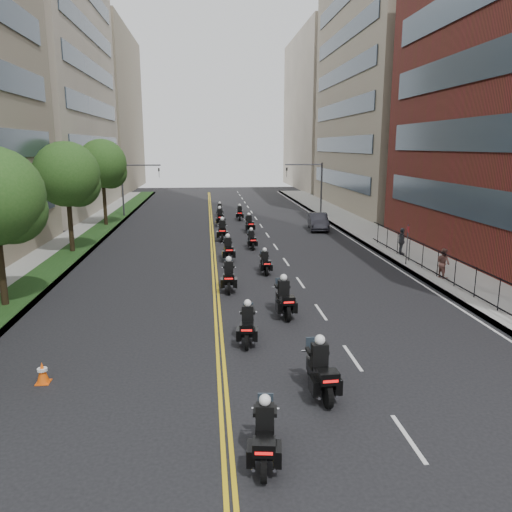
{
  "coord_description": "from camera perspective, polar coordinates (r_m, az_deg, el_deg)",
  "views": [
    {
      "loc": [
        -1.82,
        -11.05,
        7.34
      ],
      "look_at": [
        0.71,
        14.63,
        1.63
      ],
      "focal_mm": 35.0,
      "sensor_mm": 36.0,
      "label": 1
    }
  ],
  "objects": [
    {
      "name": "ground",
      "position": [
        13.39,
        3.33,
        -20.8
      ],
      "size": [
        160.0,
        160.0,
        0.0
      ],
      "primitive_type": "plane",
      "color": "black",
      "rests_on": "ground"
    },
    {
      "name": "sidewalk_right",
      "position": [
        39.28,
        15.07,
        1.39
      ],
      "size": [
        4.0,
        90.0,
        0.15
      ],
      "primitive_type": "cube",
      "color": "gray",
      "rests_on": "ground"
    },
    {
      "name": "sidewalk_left",
      "position": [
        38.16,
        -21.0,
        0.66
      ],
      "size": [
        4.0,
        90.0,
        0.15
      ],
      "primitive_type": "cube",
      "color": "gray",
      "rests_on": "ground"
    },
    {
      "name": "grass_strip",
      "position": [
        37.93,
        -19.84,
        0.83
      ],
      "size": [
        2.0,
        90.0,
        0.04
      ],
      "primitive_type": "cube",
      "color": "#153814",
      "rests_on": "sidewalk_left"
    },
    {
      "name": "building_right_tan",
      "position": [
        63.94,
        16.7,
        18.86
      ],
      "size": [
        15.11,
        28.0,
        30.0
      ],
      "color": "gray",
      "rests_on": "ground"
    },
    {
      "name": "building_right_far",
      "position": [
        92.22,
        9.38,
        15.84
      ],
      "size": [
        15.0,
        28.0,
        26.0
      ],
      "primitive_type": "cube",
      "color": "gray",
      "rests_on": "ground"
    },
    {
      "name": "building_left_mid",
      "position": [
        63.14,
        -25.86,
        20.1
      ],
      "size": [
        16.11,
        28.0,
        34.0
      ],
      "color": "gray",
      "rests_on": "ground"
    },
    {
      "name": "building_left_far",
      "position": [
        91.48,
        -19.08,
        15.37
      ],
      "size": [
        16.0,
        28.0,
        26.0
      ],
      "primitive_type": "cube",
      "color": "gray",
      "rests_on": "ground"
    },
    {
      "name": "iron_fence",
      "position": [
        27.15,
        22.76,
        -2.23
      ],
      "size": [
        0.05,
        28.0,
        1.5
      ],
      "color": "black",
      "rests_on": "sidewalk_right"
    },
    {
      "name": "street_trees",
      "position": [
        31.13,
        -23.06,
        7.42
      ],
      "size": [
        4.4,
        38.4,
        7.98
      ],
      "color": "black",
      "rests_on": "ground"
    },
    {
      "name": "traffic_signal_right",
      "position": [
        54.37,
        6.51,
        8.56
      ],
      "size": [
        4.09,
        0.2,
        5.6
      ],
      "color": "#3F3F44",
      "rests_on": "ground"
    },
    {
      "name": "traffic_signal_left",
      "position": [
        53.73,
        -14.03,
        8.22
      ],
      "size": [
        4.09,
        0.2,
        5.6
      ],
      "color": "#3F3F44",
      "rests_on": "ground"
    },
    {
      "name": "motorcycle_0",
      "position": [
        12.48,
        1.0,
        -19.93
      ],
      "size": [
        0.69,
        2.25,
        1.66
      ],
      "rotation": [
        0.0,
        0.0,
        -0.14
      ],
      "color": "black",
      "rests_on": "ground"
    },
    {
      "name": "motorcycle_1",
      "position": [
        15.44,
        7.38,
        -12.99
      ],
      "size": [
        0.61,
        2.5,
        1.85
      ],
      "rotation": [
        0.0,
        0.0,
        0.05
      ],
      "color": "black",
      "rests_on": "ground"
    },
    {
      "name": "motorcycle_2",
      "position": [
        19.11,
        -0.97,
        -7.99
      ],
      "size": [
        0.66,
        2.25,
        1.66
      ],
      "rotation": [
        0.0,
        0.0,
        -0.12
      ],
      "color": "black",
      "rests_on": "ground"
    },
    {
      "name": "motorcycle_3",
      "position": [
        22.05,
        3.23,
        -4.99
      ],
      "size": [
        0.6,
        2.51,
        1.85
      ],
      "rotation": [
        0.0,
        0.0,
        0.05
      ],
      "color": "black",
      "rests_on": "ground"
    },
    {
      "name": "motorcycle_4",
      "position": [
        25.84,
        -3.12,
        -2.43
      ],
      "size": [
        0.58,
        2.41,
        1.78
      ],
      "rotation": [
        0.0,
        0.0,
        -0.05
      ],
      "color": "black",
      "rests_on": "ground"
    },
    {
      "name": "motorcycle_5",
      "position": [
        29.26,
        1.03,
        -0.84
      ],
      "size": [
        0.48,
        2.06,
        1.52
      ],
      "rotation": [
        0.0,
        0.0,
        0.03
      ],
      "color": "black",
      "rests_on": "ground"
    },
    {
      "name": "motorcycle_6",
      "position": [
        32.6,
        -3.21,
        0.69
      ],
      "size": [
        0.56,
        2.38,
        1.76
      ],
      "rotation": [
        0.0,
        0.0,
        0.04
      ],
      "color": "black",
      "rests_on": "ground"
    },
    {
      "name": "motorcycle_7",
      "position": [
        36.33,
        -0.52,
        1.8
      ],
      "size": [
        0.52,
        2.08,
        1.54
      ],
      "rotation": [
        0.0,
        0.0,
        0.06
      ],
      "color": "black",
      "rests_on": "ground"
    },
    {
      "name": "motorcycle_8",
      "position": [
        39.59,
        -3.86,
        2.85
      ],
      "size": [
        0.6,
        2.53,
        1.87
      ],
      "rotation": [
        0.0,
        0.0,
        -0.04
      ],
      "color": "black",
      "rests_on": "ground"
    },
    {
      "name": "motorcycle_9",
      "position": [
        43.3,
        -0.78,
        3.62
      ],
      "size": [
        0.62,
        2.31,
        1.7
      ],
      "rotation": [
        0.0,
        0.0,
        0.09
      ],
      "color": "black",
      "rests_on": "ground"
    },
    {
      "name": "motorcycle_10",
      "position": [
        47.05,
        -4.15,
        4.36
      ],
      "size": [
        0.64,
        2.49,
        1.84
      ],
      "rotation": [
        0.0,
        0.0,
        0.07
      ],
      "color": "black",
      "rests_on": "ground"
    },
    {
      "name": "motorcycle_11",
      "position": [
        50.56,
        -1.88,
        4.86
      ],
      "size": [
        0.53,
        2.21,
        1.63
      ],
      "rotation": [
        0.0,
        0.0,
        -0.05
      ],
      "color": "black",
      "rests_on": "ground"
    },
    {
      "name": "motorcycle_12",
      "position": [
        53.65,
        -4.16,
        5.23
      ],
      "size": [
        0.47,
        2.06,
        1.52
      ],
      "rotation": [
        0.0,
        0.0,
        -0.01
      ],
      "color": "black",
      "rests_on": "ground"
    },
    {
      "name": "parked_sedan",
      "position": [
        44.96,
        7.12,
        3.93
      ],
      "size": [
        2.07,
        4.62,
        1.47
      ],
      "primitive_type": "imported",
      "rotation": [
        0.0,
        0.0,
        -0.12
      ],
      "color": "black",
      "rests_on": "ground"
    },
    {
      "name": "pedestrian_b",
      "position": [
        29.6,
        20.62,
        -0.75
      ],
      "size": [
        0.81,
        0.94,
        1.66
      ],
      "primitive_type": "imported",
      "rotation": [
        0.0,
        0.0,
        1.82
      ],
      "color": "brown",
      "rests_on": "sidewalk_right"
    },
    {
      "name": "pedestrian_c",
      "position": [
        34.99,
        16.32,
        1.63
      ],
      "size": [
        0.53,
        1.1,
        1.82
      ],
      "primitive_type": "imported",
      "rotation": [
        0.0,
        0.0,
        1.49
      ],
      "color": "#45474E",
      "rests_on": "sidewalk_right"
    },
    {
      "name": "traffic_cone",
      "position": [
        17.5,
        -23.22,
        -12.16
      ],
      "size": [
        0.42,
        0.42,
        0.71
      ],
      "color": "#F0550C",
      "rests_on": "ground"
    }
  ]
}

